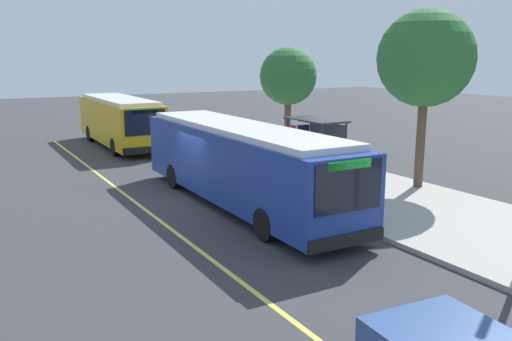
{
  "coord_description": "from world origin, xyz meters",
  "views": [
    {
      "loc": [
        18.06,
        -7.83,
        5.26
      ],
      "look_at": [
        2.26,
        1.22,
        1.42
      ],
      "focal_mm": 37.45,
      "sensor_mm": 36.0,
      "label": 1
    }
  ],
  "objects": [
    {
      "name": "sidewalk_curb",
      "position": [
        0.0,
        6.0,
        0.07
      ],
      "size": [
        44.0,
        6.4,
        0.15
      ],
      "primitive_type": "cube",
      "color": "#A8A399",
      "rests_on": "ground_plane"
    },
    {
      "name": "route_sign_post",
      "position": [
        1.06,
        3.6,
        1.96
      ],
      "size": [
        0.44,
        0.08,
        2.8
      ],
      "color": "#333338",
      "rests_on": "sidewalk_curb"
    },
    {
      "name": "street_tree_upstreet",
      "position": [
        3.04,
        8.35,
        5.23
      ],
      "size": [
        3.76,
        3.76,
        6.99
      ],
      "color": "brown",
      "rests_on": "sidewalk_curb"
    },
    {
      "name": "ground_plane",
      "position": [
        0.0,
        0.0,
        0.0
      ],
      "size": [
        120.0,
        120.0,
        0.0
      ],
      "primitive_type": "plane",
      "color": "#38383A"
    },
    {
      "name": "transit_bus_main",
      "position": [
        1.49,
        1.01,
        1.62
      ],
      "size": [
        12.27,
        2.68,
        2.95
      ],
      "color": "navy",
      "rests_on": "ground_plane"
    },
    {
      "name": "lane_stripe_center",
      "position": [
        0.0,
        -2.2,
        0.0
      ],
      "size": [
        36.0,
        0.14,
        0.01
      ],
      "primitive_type": "cube",
      "color": "#E0D64C",
      "rests_on": "ground_plane"
    },
    {
      "name": "pedestrian_commuter",
      "position": [
        1.14,
        3.74,
        1.12
      ],
      "size": [
        0.24,
        0.4,
        1.69
      ],
      "color": "#282D47",
      "rests_on": "sidewalk_curb"
    },
    {
      "name": "transit_bus_second",
      "position": [
        -13.85,
        0.96,
        1.61
      ],
      "size": [
        10.21,
        2.69,
        2.95
      ],
      "color": "gold",
      "rests_on": "ground_plane"
    },
    {
      "name": "street_tree_near_shelter",
      "position": [
        -6.28,
        8.1,
        4.28
      ],
      "size": [
        3.07,
        3.07,
        5.69
      ],
      "color": "brown",
      "rests_on": "sidewalk_curb"
    },
    {
      "name": "bus_shelter",
      "position": [
        -1.25,
        6.35,
        1.92
      ],
      "size": [
        2.9,
        1.6,
        2.48
      ],
      "color": "#333338",
      "rests_on": "sidewalk_curb"
    },
    {
      "name": "waiting_bench",
      "position": [
        -0.99,
        6.21,
        0.63
      ],
      "size": [
        1.6,
        0.48,
        0.95
      ],
      "color": "brown",
      "rests_on": "sidewalk_curb"
    }
  ]
}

